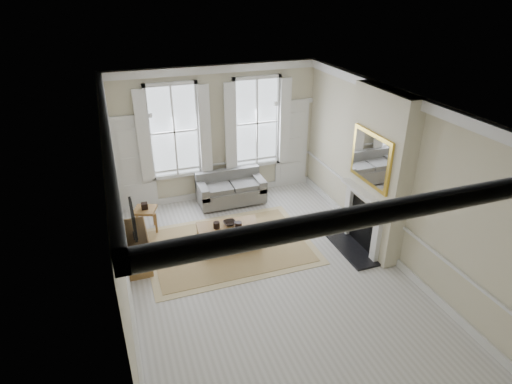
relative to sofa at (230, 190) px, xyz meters
name	(u,v)px	position (x,y,z in m)	size (l,w,h in m)	color
floor	(266,273)	(-0.18, -3.11, -0.35)	(7.20, 7.20, 0.00)	#B7B5AD
ceiling	(269,103)	(-0.18, -3.11, 3.05)	(7.20, 7.20, 0.00)	white
back_wall	(216,134)	(-0.18, 0.49, 1.35)	(5.20, 5.20, 0.00)	beige
left_wall	(116,221)	(-2.78, -3.11, 1.35)	(7.20, 7.20, 0.00)	beige
right_wall	(391,176)	(2.42, -3.11, 1.35)	(7.20, 7.20, 0.00)	beige
window_left	(174,132)	(-1.23, 0.44, 1.55)	(1.26, 0.20, 2.20)	#B2BCC6
window_right	(257,123)	(0.87, 0.44, 1.55)	(1.26, 0.20, 2.20)	#B2BCC6
door_left	(135,166)	(-2.23, 0.45, 0.80)	(0.90, 0.08, 2.30)	silver
door_right	(292,146)	(1.87, 0.45, 0.80)	(0.90, 0.08, 2.30)	silver
painting	(115,193)	(-2.74, -2.81, 1.70)	(0.05, 1.66, 1.06)	#A67A1C
chimney_breast	(377,174)	(2.24, -2.91, 1.35)	(0.35, 1.70, 3.38)	beige
hearth	(350,248)	(1.82, -2.91, -0.32)	(0.55, 1.50, 0.05)	black
fireplace	(362,218)	(2.02, -2.91, 0.39)	(0.21, 1.45, 1.33)	silver
mirror	(370,159)	(2.03, -2.91, 1.70)	(0.06, 1.26, 1.06)	gold
sofa	(230,190)	(0.00, 0.00, 0.00)	(1.67, 0.81, 0.82)	#5E5E5C
side_table	(145,213)	(-2.20, -0.71, 0.11)	(0.60, 0.60, 0.57)	olive
rug	(229,246)	(-0.61, -1.96, -0.33)	(3.50, 2.60, 0.02)	tan
coffee_table	(229,230)	(-0.61, -1.96, 0.06)	(1.36, 0.86, 0.49)	olive
ceramic_pot_a	(217,225)	(-0.86, -1.91, 0.21)	(0.14, 0.14, 0.14)	black
ceramic_pot_b	(238,224)	(-0.41, -2.01, 0.19)	(0.15, 0.15, 0.10)	black
bowl	(230,223)	(-0.56, -1.86, 0.17)	(0.27, 0.27, 0.07)	black
tv_stand	(136,247)	(-2.52, -1.74, -0.08)	(0.48, 1.49, 0.53)	olive
tv	(133,219)	(-2.50, -1.74, 0.58)	(0.08, 0.90, 0.68)	black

